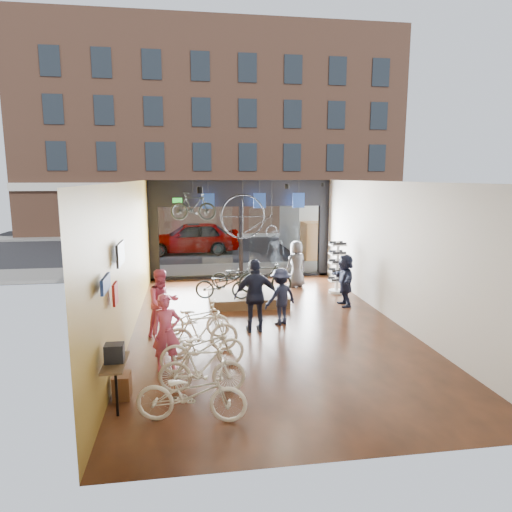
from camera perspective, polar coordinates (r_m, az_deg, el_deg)
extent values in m
cube|color=black|center=(12.36, 1.40, -8.73)|extent=(7.00, 12.00, 0.04)
cube|color=black|center=(11.71, 1.48, 9.37)|extent=(7.00, 12.00, 0.04)
cube|color=olive|center=(11.80, -15.64, -0.36)|extent=(0.04, 12.00, 3.80)
cube|color=beige|center=(12.96, 16.95, 0.47)|extent=(0.04, 12.00, 3.80)
cube|color=beige|center=(6.22, 11.22, -9.31)|extent=(7.00, 0.04, 3.80)
cube|color=#198C26|center=(17.44, -9.81, 6.87)|extent=(0.35, 0.06, 0.18)
cube|color=black|center=(26.90, -4.12, 1.45)|extent=(30.00, 18.00, 0.02)
cube|color=slate|center=(19.24, -2.30, -1.71)|extent=(30.00, 2.40, 0.12)
cube|color=slate|center=(30.84, -4.70, 2.65)|extent=(30.00, 2.00, 0.12)
cube|color=brown|center=(33.24, -5.18, 15.16)|extent=(26.00, 5.00, 14.00)
imported|color=gray|center=(23.74, -8.10, 2.30)|extent=(4.87, 1.96, 1.66)
imported|color=beige|center=(7.75, -8.06, -16.66)|extent=(1.89, 0.95, 0.95)
imported|color=beige|center=(8.62, -6.79, -13.72)|extent=(1.64, 0.61, 0.96)
imported|color=beige|center=(9.61, -6.69, -11.29)|extent=(1.85, 0.93, 0.93)
imported|color=beige|center=(10.40, -6.83, -9.38)|extent=(1.74, 0.73, 1.01)
imported|color=beige|center=(11.48, -7.63, -7.80)|extent=(1.81, 0.93, 0.91)
cube|color=#483820|center=(14.45, -1.10, -5.26)|extent=(2.40, 1.80, 0.30)
imported|color=black|center=(13.70, -4.16, -3.59)|extent=(1.74, 0.90, 0.87)
imported|color=black|center=(14.30, 1.14, -2.72)|extent=(1.74, 0.84, 1.01)
imported|color=black|center=(14.98, -2.56, -2.50)|extent=(1.64, 0.80, 0.82)
imported|color=#CC4C72|center=(9.58, -11.16, -9.36)|extent=(0.64, 0.47, 1.59)
imported|color=#CC4C72|center=(11.58, -11.58, -5.74)|extent=(1.01, 0.92, 1.69)
imported|color=#161C33|center=(11.61, -0.05, -4.99)|extent=(1.12, 0.48, 1.89)
imported|color=#161C33|center=(12.25, 3.08, -5.06)|extent=(1.14, 0.97, 1.53)
imported|color=#3F3F44|center=(16.37, 5.06, -1.02)|extent=(0.96, 0.79, 1.68)
imported|color=#161C33|center=(14.23, 11.08, -2.98)|extent=(0.51, 1.50, 1.60)
imported|color=black|center=(15.77, -7.87, 6.16)|extent=(1.64, 0.84, 0.95)
cube|color=#1E3F99|center=(16.77, -5.99, 6.84)|extent=(0.45, 0.03, 0.55)
cube|color=#1E3F99|center=(16.97, 0.46, 6.93)|extent=(0.45, 0.03, 0.55)
cube|color=#1E3F99|center=(17.26, 5.35, 6.94)|extent=(0.45, 0.03, 0.55)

